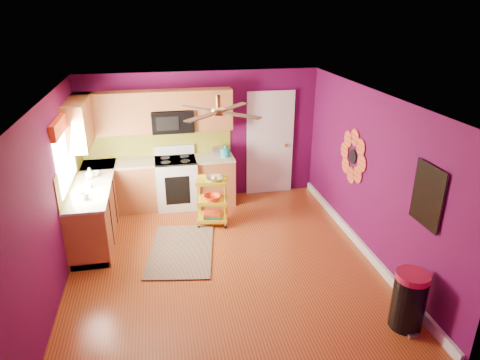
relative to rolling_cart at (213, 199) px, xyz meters
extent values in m
plane|color=maroon|center=(-0.02, -1.26, -0.48)|extent=(5.00, 5.00, 0.00)
cube|color=#52093F|center=(-0.02, 1.24, 0.77)|extent=(4.50, 0.04, 2.50)
cube|color=#52093F|center=(-0.02, -3.76, 0.77)|extent=(4.50, 0.04, 2.50)
cube|color=#52093F|center=(-2.27, -1.26, 0.77)|extent=(0.04, 5.00, 2.50)
cube|color=#52093F|center=(2.23, -1.26, 0.77)|extent=(0.04, 5.00, 2.50)
cube|color=silver|center=(-0.02, -1.26, 2.02)|extent=(4.50, 5.00, 0.04)
cube|color=white|center=(2.20, -1.26, -0.41)|extent=(0.05, 4.90, 0.14)
cube|color=brown|center=(-1.97, 0.09, -0.03)|extent=(0.60, 2.30, 0.90)
cube|color=brown|center=(-0.87, 0.94, -0.03)|extent=(2.80, 0.60, 0.90)
cube|color=beige|center=(-1.97, 0.09, 0.44)|extent=(0.63, 2.30, 0.04)
cube|color=beige|center=(-0.87, 0.94, 0.44)|extent=(2.80, 0.63, 0.04)
cube|color=black|center=(-1.97, 0.09, -0.43)|extent=(0.54, 2.30, 0.10)
cube|color=black|center=(-0.87, 0.94, -0.43)|extent=(2.80, 0.54, 0.10)
cube|color=white|center=(-0.57, 0.91, -0.02)|extent=(0.76, 0.66, 0.92)
cube|color=black|center=(-0.57, 0.91, 0.44)|extent=(0.76, 0.62, 0.03)
cube|color=white|center=(-0.57, 1.19, 0.56)|extent=(0.76, 0.06, 0.18)
cube|color=black|center=(-0.57, 0.58, -0.03)|extent=(0.45, 0.02, 0.55)
cube|color=brown|center=(-1.61, 1.07, 1.34)|extent=(1.32, 0.33, 0.75)
cube|color=brown|center=(0.17, 1.07, 1.34)|extent=(0.72, 0.33, 0.75)
cube|color=brown|center=(-0.57, 1.07, 1.55)|extent=(0.76, 0.33, 0.34)
cube|color=brown|center=(-2.10, 0.59, 1.34)|extent=(0.33, 1.30, 0.75)
cube|color=black|center=(-0.57, 1.04, 1.17)|extent=(0.76, 0.38, 0.40)
cube|color=olive|center=(-0.87, 1.23, 0.71)|extent=(2.80, 0.01, 0.51)
cube|color=olive|center=(-2.26, 0.09, 0.71)|extent=(0.01, 2.30, 0.51)
cube|color=white|center=(-2.25, -0.21, 1.07)|extent=(0.03, 1.20, 1.00)
cube|color=#E44014|center=(-2.22, -0.21, 1.54)|extent=(0.08, 1.35, 0.22)
cube|color=white|center=(1.33, 1.21, 0.54)|extent=(0.85, 0.04, 2.05)
cube|color=white|center=(1.33, 1.19, 0.54)|extent=(0.95, 0.02, 2.15)
sphere|color=#BF8C3F|center=(1.65, 1.16, 0.52)|extent=(0.07, 0.07, 0.07)
cylinder|color=black|center=(2.21, -0.66, 0.87)|extent=(0.01, 0.24, 0.24)
cube|color=teal|center=(2.21, -2.66, 1.07)|extent=(0.03, 0.52, 0.72)
cube|color=black|center=(2.20, -2.66, 1.07)|extent=(0.01, 0.56, 0.76)
cylinder|color=#BF8C3F|center=(-0.02, -1.06, 1.94)|extent=(0.06, 0.06, 0.16)
cylinder|color=#BF8C3F|center=(-0.02, -1.06, 1.80)|extent=(0.20, 0.20, 0.08)
cube|color=#4C2D19|center=(0.25, -0.79, 1.80)|extent=(0.47, 0.47, 0.01)
cube|color=#4C2D19|center=(-0.29, -0.79, 1.80)|extent=(0.47, 0.47, 0.01)
cube|color=#4C2D19|center=(-0.29, -1.33, 1.80)|extent=(0.47, 0.47, 0.01)
cube|color=#4C2D19|center=(0.25, -1.33, 1.80)|extent=(0.47, 0.47, 0.01)
cube|color=black|center=(-0.62, -0.80, -0.47)|extent=(1.21, 1.72, 0.02)
cylinder|color=yellow|center=(-0.27, -0.11, -0.04)|extent=(0.02, 0.02, 0.80)
cylinder|color=yellow|center=(0.19, -0.20, -0.04)|extent=(0.02, 0.02, 0.80)
cylinder|color=yellow|center=(-0.20, 0.21, -0.04)|extent=(0.02, 0.02, 0.80)
cylinder|color=yellow|center=(0.25, 0.11, -0.04)|extent=(0.02, 0.02, 0.80)
sphere|color=black|center=(-0.27, -0.11, -0.45)|extent=(0.06, 0.06, 0.06)
sphere|color=black|center=(0.19, -0.20, -0.45)|extent=(0.06, 0.06, 0.06)
sphere|color=black|center=(-0.20, 0.21, -0.45)|extent=(0.06, 0.06, 0.06)
sphere|color=black|center=(0.25, 0.11, -0.45)|extent=(0.06, 0.06, 0.06)
cube|color=yellow|center=(-0.01, 0.00, 0.34)|extent=(0.58, 0.47, 0.03)
cube|color=yellow|center=(-0.01, 0.00, -0.03)|extent=(0.58, 0.47, 0.03)
cube|color=yellow|center=(-0.01, 0.00, -0.37)|extent=(0.58, 0.47, 0.03)
imported|color=beige|center=(0.04, -0.01, 0.39)|extent=(0.34, 0.34, 0.07)
sphere|color=yellow|center=(0.04, -0.01, 0.41)|extent=(0.09, 0.09, 0.09)
imported|color=#E44014|center=(-0.01, 0.00, 0.03)|extent=(0.35, 0.35, 0.09)
cube|color=navy|center=(-0.01, 0.00, -0.34)|extent=(0.34, 0.28, 0.04)
cube|color=#267233|center=(-0.01, 0.00, -0.30)|extent=(0.34, 0.28, 0.03)
cube|color=#E44014|center=(-0.01, 0.00, -0.27)|extent=(0.34, 0.28, 0.03)
cylinder|color=black|center=(1.94, -3.02, -0.15)|extent=(0.39, 0.39, 0.67)
cylinder|color=#AB183C|center=(1.94, -3.02, 0.23)|extent=(0.39, 0.39, 0.08)
cube|color=beige|center=(1.94, -3.22, -0.47)|extent=(0.13, 0.07, 0.03)
cylinder|color=teal|center=(0.38, 0.91, 0.54)|extent=(0.18, 0.18, 0.16)
sphere|color=teal|center=(0.38, 0.91, 0.64)|extent=(0.06, 0.06, 0.06)
cube|color=beige|center=(0.24, 0.98, 0.55)|extent=(0.22, 0.15, 0.18)
imported|color=#EA3F72|center=(-1.98, -0.17, 0.55)|extent=(0.08, 0.09, 0.18)
imported|color=white|center=(-2.01, 0.24, 0.55)|extent=(0.15, 0.15, 0.19)
imported|color=white|center=(-1.98, 0.35, 0.49)|extent=(0.24, 0.24, 0.06)
imported|color=white|center=(-1.98, -0.62, 0.51)|extent=(0.13, 0.13, 0.10)
camera|label=1|loc=(-0.83, -6.70, 3.14)|focal=32.00mm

